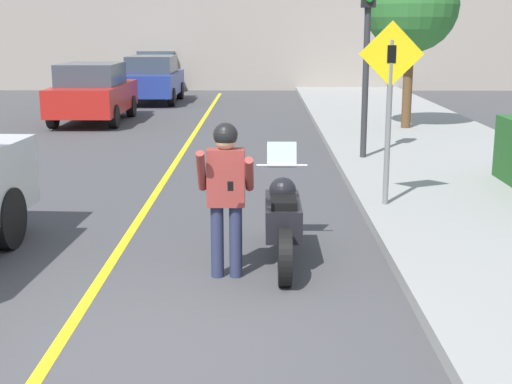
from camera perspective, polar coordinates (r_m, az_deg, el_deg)
ground_plane at (r=6.33m, az=-10.19°, el=-11.97°), size 80.00×80.00×0.00m
road_center_line at (r=12.06m, az=-7.83°, el=0.20°), size 0.12×36.00×0.01m
building_backdrop at (r=31.66m, az=-1.62°, el=13.93°), size 28.00×1.20×6.33m
motorcycle at (r=8.25m, az=2.16°, el=-2.11°), size 0.62×2.28×1.29m
person_biker at (r=7.55m, az=-2.42°, el=0.60°), size 0.59×0.47×1.69m
crossing_sign at (r=10.26m, az=10.64°, el=7.55°), size 0.91×0.08×2.60m
traffic_light at (r=14.06m, az=8.91°, el=12.97°), size 0.26×0.30×3.63m
street_tree at (r=18.59m, az=12.32°, el=14.36°), size 2.34×2.34×4.22m
parked_car_red at (r=21.01m, az=-12.91°, el=7.78°), size 1.88×4.20×1.68m
parked_car_blue at (r=26.25m, az=-8.26°, el=8.95°), size 1.88×4.20×1.68m
parked_car_silver at (r=32.24m, az=-7.71°, el=9.70°), size 1.88×4.20×1.68m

